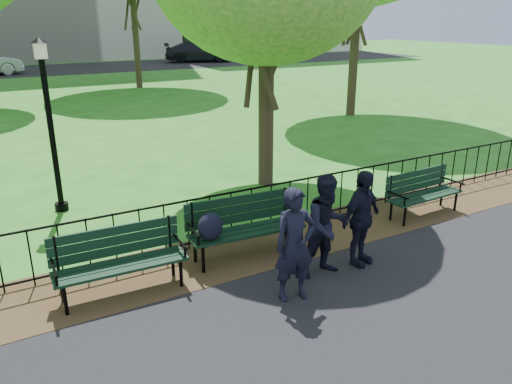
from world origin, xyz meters
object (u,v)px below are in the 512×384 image
park_bench_main (232,223)px  park_bench_left_a (119,254)px  lamppost (50,121)px  person_right (361,218)px  park_bench_right_a (422,188)px  sedan_dark (198,52)px  person_mid (327,226)px  person_left (295,245)px

park_bench_main → park_bench_left_a: size_ratio=1.05×
lamppost → park_bench_left_a: bearing=-87.2°
park_bench_main → lamppost: lamppost is taller
person_right → park_bench_main: bearing=131.5°
park_bench_right_a → sedan_dark: 35.75m
lamppost → sedan_dark: lamppost is taller
park_bench_main → person_mid: (1.01, -1.10, 0.14)m
park_bench_main → lamppost: bearing=122.9°
person_mid → sedan_dark: 37.69m
sedan_dark → person_mid: bearing=179.0°
park_bench_right_a → person_mid: person_mid is taller
park_bench_main → person_left: bearing=-77.4°
person_right → sedan_dark: (12.62, 35.27, 0.05)m
person_left → park_bench_main: bearing=107.3°
park_bench_main → person_right: person_right is taller
park_bench_main → person_mid: size_ratio=1.23×
park_bench_right_a → person_left: bearing=-163.4°
person_right → person_left: bearing=178.1°
sedan_dark → park_bench_right_a: bearing=-177.0°
lamppost → person_mid: (3.00, -4.76, -1.04)m
park_bench_main → sedan_dark: 37.04m
lamppost → person_mid: lamppost is taller
park_bench_right_a → person_left: person_left is taller
lamppost → person_right: (3.65, -4.76, -1.05)m
person_mid → person_left: bearing=-154.5°
person_left → sedan_dark: 38.29m
park_bench_main → park_bench_right_a: bearing=3.1°
person_right → sedan_dark: size_ratio=0.27×
person_left → person_mid: (0.80, 0.34, -0.02)m
person_mid → person_right: 0.65m
person_right → person_mid: bearing=164.8°
lamppost → park_bench_main: bearing=-61.5°
park_bench_left_a → person_mid: person_mid is taller
park_bench_main → person_mid: 1.50m
person_left → person_right: (1.45, 0.34, -0.04)m
park_bench_main → park_bench_left_a: bearing=-173.2°
park_bench_main → sedan_dark: bearing=71.7°
sedan_dark → park_bench_main: bearing=176.9°
person_mid → person_right: bearing=2.4°
sedan_dark → park_bench_left_a: bearing=174.4°
park_bench_left_a → person_mid: bearing=-17.7°
park_bench_main → park_bench_right_a: (4.09, -0.09, -0.10)m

